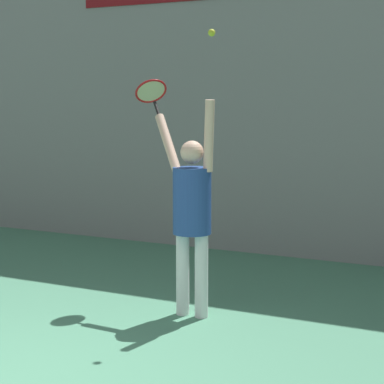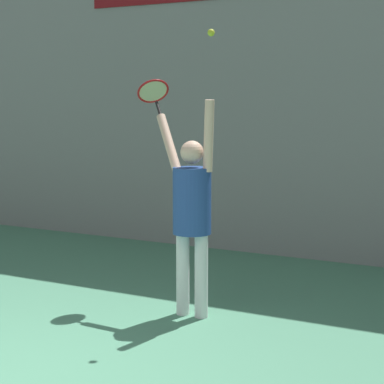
% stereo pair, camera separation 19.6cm
% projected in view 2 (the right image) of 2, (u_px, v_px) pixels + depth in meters
% --- Properties ---
extents(back_wall, '(18.00, 0.10, 5.00)m').
position_uv_depth(back_wall, '(259.00, 70.00, 9.29)').
color(back_wall, gray).
rests_on(back_wall, ground_plane).
extents(tennis_player, '(0.83, 0.52, 2.10)m').
position_uv_depth(tennis_player, '(192.00, 207.00, 6.66)').
color(tennis_player, white).
rests_on(tennis_player, ground_plane).
extents(tennis_racket, '(0.42, 0.42, 0.39)m').
position_uv_depth(tennis_racket, '(153.00, 92.00, 7.22)').
color(tennis_racket, black).
extents(tennis_ball, '(0.07, 0.07, 0.07)m').
position_uv_depth(tennis_ball, '(211.00, 33.00, 6.27)').
color(tennis_ball, '#CCDB2D').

